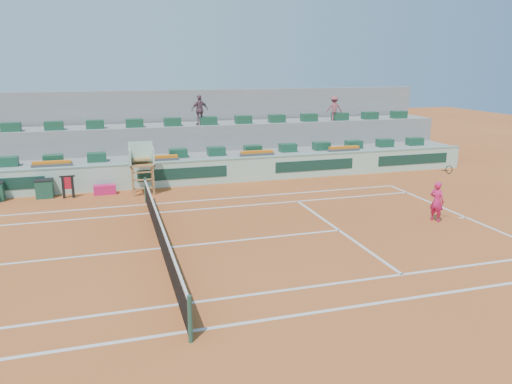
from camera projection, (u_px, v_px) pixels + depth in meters
The scene contains 17 objects.
ground at pixel (161, 248), 16.33m from camera, with size 90.00×90.00×0.00m, color #A84E20.
seating_tier_lower at pixel (138, 168), 26.11m from camera, with size 36.00×4.00×1.20m, color gray.
seating_tier_upper at pixel (135, 150), 27.42m from camera, with size 36.00×2.40×2.60m, color gray.
stadium_back_wall at pixel (133, 130), 28.68m from camera, with size 36.00×0.40×4.40m, color gray.
player_bag at pixel (105, 190), 23.09m from camera, with size 0.99×0.44×0.44m, color #DA1C60.
spectator_mid at pixel (200, 110), 27.29m from camera, with size 0.96×0.40×1.64m, color #724C57.
spectator_right at pixel (334, 108), 29.45m from camera, with size 0.94×0.54×1.46m, color #944A51.
court_lines at pixel (161, 248), 16.33m from camera, with size 23.89×11.09×0.01m.
tennis_net at pixel (160, 233), 16.20m from camera, with size 0.10×11.97×1.10m.
advertising_hoarding at pixel (142, 176), 24.06m from camera, with size 36.00×0.34×1.26m.
umpire_chair at pixel (142, 161), 22.90m from camera, with size 1.10×0.90×2.40m.
seat_row_lower at pixel (138, 155), 25.07m from camera, with size 32.90×0.60×0.44m.
seat_row_upper at pixel (134, 123), 26.49m from camera, with size 32.90×0.60×0.44m.
flower_planters at pixel (108, 161), 23.93m from camera, with size 26.80×0.36×0.28m.
drink_cooler_a at pixel (44, 188), 22.45m from camera, with size 0.76×0.65×0.84m.
towel_rack at pixel (68, 185), 22.33m from camera, with size 0.66×0.11×1.03m.
tennis_player at pixel (437, 201), 19.00m from camera, with size 0.57×0.90×2.28m.
Camera 1 is at (-1.41, -15.61, 5.85)m, focal length 35.00 mm.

